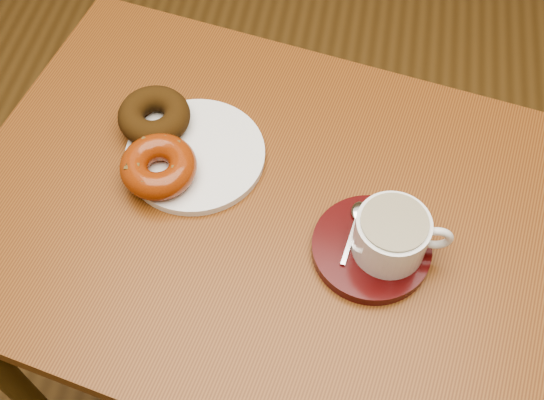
% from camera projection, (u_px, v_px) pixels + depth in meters
% --- Properties ---
extents(ground, '(6.00, 6.00, 0.00)m').
position_uv_depth(ground, '(274.00, 322.00, 1.68)').
color(ground, brown).
rests_on(ground, ground).
extents(cafe_table, '(0.93, 0.76, 0.78)m').
position_uv_depth(cafe_table, '(259.00, 249.00, 1.05)').
color(cafe_table, brown).
rests_on(cafe_table, ground).
extents(donut_plate, '(0.28, 0.28, 0.01)m').
position_uv_depth(donut_plate, '(195.00, 155.00, 0.99)').
color(donut_plate, white).
rests_on(donut_plate, cafe_table).
extents(donut_cinnamon, '(0.15, 0.15, 0.04)m').
position_uv_depth(donut_cinnamon, '(154.00, 116.00, 1.00)').
color(donut_cinnamon, '#37210B').
rests_on(donut_cinnamon, donut_plate).
extents(donut_caramel, '(0.11, 0.11, 0.04)m').
position_uv_depth(donut_caramel, '(159.00, 166.00, 0.95)').
color(donut_caramel, maroon).
rests_on(donut_caramel, donut_plate).
extents(saucer, '(0.16, 0.16, 0.02)m').
position_uv_depth(saucer, '(371.00, 248.00, 0.90)').
color(saucer, '#390707').
rests_on(saucer, cafe_table).
extents(coffee_cup, '(0.13, 0.10, 0.07)m').
position_uv_depth(coffee_cup, '(393.00, 235.00, 0.87)').
color(coffee_cup, white).
rests_on(coffee_cup, saucer).
extents(teaspoon, '(0.03, 0.10, 0.01)m').
position_uv_depth(teaspoon, '(358.00, 217.00, 0.92)').
color(teaspoon, silver).
rests_on(teaspoon, saucer).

